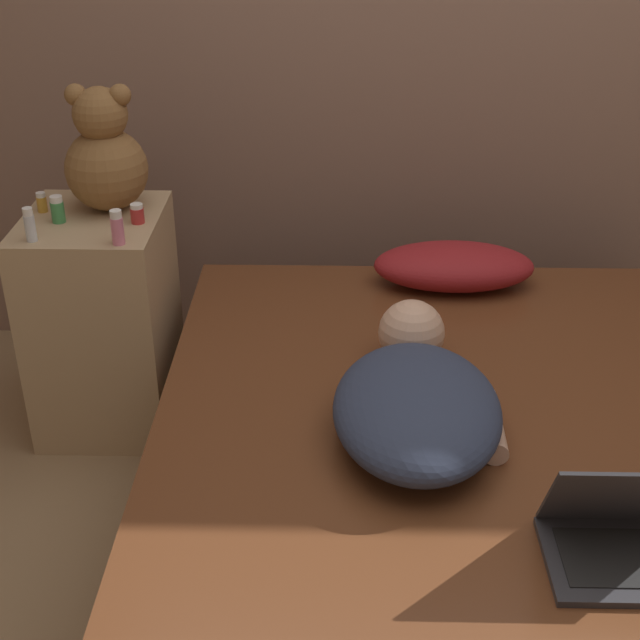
{
  "coord_description": "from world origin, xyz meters",
  "views": [
    {
      "loc": [
        -0.33,
        -1.79,
        1.72
      ],
      "look_at": [
        -0.38,
        0.25,
        0.6
      ],
      "focal_mm": 50.0,
      "sensor_mm": 36.0,
      "label": 1
    }
  ],
  "objects_px": {
    "teddy_bear": "(105,156)",
    "bottle_clear": "(30,225)",
    "person_lying": "(417,398)",
    "bottle_amber": "(42,202)",
    "bottle_red": "(137,214)",
    "bottle_pink": "(117,228)",
    "bottle_green": "(58,210)",
    "pillow": "(454,266)",
    "laptop": "(630,537)"
  },
  "relations": [
    {
      "from": "bottle_pink",
      "to": "person_lying",
      "type": "bearing_deg",
      "value": -29.0
    },
    {
      "from": "person_lying",
      "to": "laptop",
      "type": "height_order",
      "value": "laptop"
    },
    {
      "from": "pillow",
      "to": "laptop",
      "type": "bearing_deg",
      "value": -79.8
    },
    {
      "from": "bottle_pink",
      "to": "bottle_red",
      "type": "bearing_deg",
      "value": 81.86
    },
    {
      "from": "teddy_bear",
      "to": "bottle_green",
      "type": "distance_m",
      "value": 0.21
    },
    {
      "from": "pillow",
      "to": "laptop",
      "type": "height_order",
      "value": "laptop"
    },
    {
      "from": "person_lying",
      "to": "bottle_clear",
      "type": "height_order",
      "value": "bottle_clear"
    },
    {
      "from": "bottle_pink",
      "to": "bottle_green",
      "type": "bearing_deg",
      "value": 143.82
    },
    {
      "from": "person_lying",
      "to": "laptop",
      "type": "distance_m",
      "value": 0.6
    },
    {
      "from": "teddy_bear",
      "to": "bottle_red",
      "type": "relative_size",
      "value": 6.46
    },
    {
      "from": "teddy_bear",
      "to": "bottle_green",
      "type": "xyz_separation_m",
      "value": [
        -0.13,
        -0.11,
        -0.13
      ]
    },
    {
      "from": "laptop",
      "to": "bottle_red",
      "type": "relative_size",
      "value": 5.84
    },
    {
      "from": "teddy_bear",
      "to": "bottle_amber",
      "type": "height_order",
      "value": "teddy_bear"
    },
    {
      "from": "bottle_amber",
      "to": "pillow",
      "type": "bearing_deg",
      "value": 4.54
    },
    {
      "from": "bottle_pink",
      "to": "bottle_green",
      "type": "height_order",
      "value": "bottle_pink"
    },
    {
      "from": "pillow",
      "to": "person_lying",
      "type": "relative_size",
      "value": 0.7
    },
    {
      "from": "person_lying",
      "to": "bottle_green",
      "type": "xyz_separation_m",
      "value": [
        -1.02,
        0.6,
        0.24
      ]
    },
    {
      "from": "bottle_clear",
      "to": "bottle_red",
      "type": "xyz_separation_m",
      "value": [
        0.27,
        0.14,
        -0.02
      ]
    },
    {
      "from": "bottle_pink",
      "to": "bottle_amber",
      "type": "height_order",
      "value": "bottle_pink"
    },
    {
      "from": "person_lying",
      "to": "bottle_clear",
      "type": "distance_m",
      "value": 1.19
    },
    {
      "from": "laptop",
      "to": "bottle_green",
      "type": "height_order",
      "value": "bottle_green"
    },
    {
      "from": "teddy_bear",
      "to": "bottle_amber",
      "type": "relative_size",
      "value": 6.25
    },
    {
      "from": "bottle_amber",
      "to": "bottle_pink",
      "type": "bearing_deg",
      "value": -39.69
    },
    {
      "from": "pillow",
      "to": "bottle_red",
      "type": "height_order",
      "value": "bottle_red"
    },
    {
      "from": "person_lying",
      "to": "bottle_clear",
      "type": "relative_size",
      "value": 7.48
    },
    {
      "from": "person_lying",
      "to": "bottle_pink",
      "type": "distance_m",
      "value": 0.96
    },
    {
      "from": "bottle_pink",
      "to": "bottle_red",
      "type": "relative_size",
      "value": 1.71
    },
    {
      "from": "bottle_clear",
      "to": "pillow",
      "type": "bearing_deg",
      "value": 14.55
    },
    {
      "from": "bottle_pink",
      "to": "pillow",
      "type": "bearing_deg",
      "value": 18.85
    },
    {
      "from": "pillow",
      "to": "bottle_pink",
      "type": "xyz_separation_m",
      "value": [
        -0.99,
        -0.34,
        0.27
      ]
    },
    {
      "from": "bottle_red",
      "to": "pillow",
      "type": "bearing_deg",
      "value": 10.71
    },
    {
      "from": "laptop",
      "to": "bottle_red",
      "type": "bearing_deg",
      "value": 138.22
    },
    {
      "from": "bottle_pink",
      "to": "bottle_clear",
      "type": "distance_m",
      "value": 0.25
    },
    {
      "from": "person_lying",
      "to": "pillow",
      "type": "bearing_deg",
      "value": 79.16
    },
    {
      "from": "person_lying",
      "to": "laptop",
      "type": "relative_size",
      "value": 2.15
    },
    {
      "from": "bottle_red",
      "to": "bottle_pink",
      "type": "bearing_deg",
      "value": -98.14
    },
    {
      "from": "person_lying",
      "to": "bottle_red",
      "type": "relative_size",
      "value": 12.57
    },
    {
      "from": "laptop",
      "to": "bottle_pink",
      "type": "height_order",
      "value": "bottle_pink"
    },
    {
      "from": "teddy_bear",
      "to": "bottle_amber",
      "type": "xyz_separation_m",
      "value": [
        -0.2,
        -0.03,
        -0.14
      ]
    },
    {
      "from": "bottle_pink",
      "to": "laptop",
      "type": "bearing_deg",
      "value": -36.56
    },
    {
      "from": "pillow",
      "to": "bottle_pink",
      "type": "relative_size",
      "value": 5.14
    },
    {
      "from": "bottle_clear",
      "to": "bottle_red",
      "type": "bearing_deg",
      "value": 27.02
    },
    {
      "from": "bottle_pink",
      "to": "bottle_clear",
      "type": "height_order",
      "value": "bottle_pink"
    },
    {
      "from": "laptop",
      "to": "bottle_red",
      "type": "distance_m",
      "value": 1.61
    },
    {
      "from": "pillow",
      "to": "bottle_amber",
      "type": "xyz_separation_m",
      "value": [
        -1.27,
        -0.1,
        0.25
      ]
    },
    {
      "from": "bottle_green",
      "to": "bottle_red",
      "type": "bearing_deg",
      "value": -0.18
    },
    {
      "from": "bottle_amber",
      "to": "bottle_red",
      "type": "bearing_deg",
      "value": -14.9
    },
    {
      "from": "person_lying",
      "to": "teddy_bear",
      "type": "xyz_separation_m",
      "value": [
        -0.89,
        0.72,
        0.37
      ]
    },
    {
      "from": "bottle_pink",
      "to": "bottle_red",
      "type": "xyz_separation_m",
      "value": [
        0.02,
        0.15,
        -0.02
      ]
    },
    {
      "from": "teddy_bear",
      "to": "bottle_clear",
      "type": "height_order",
      "value": "teddy_bear"
    }
  ]
}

